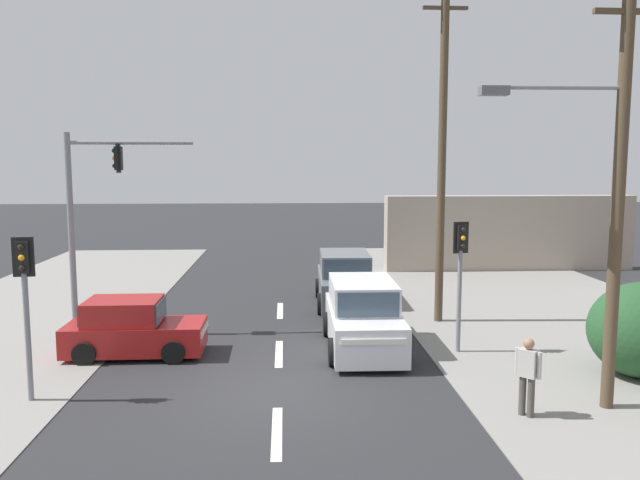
% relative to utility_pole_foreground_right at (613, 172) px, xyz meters
% --- Properties ---
extents(ground_plane, '(140.00, 140.00, 0.00)m').
position_rel_utility_pole_foreground_right_xyz_m(ground_plane, '(-6.74, 1.18, -4.92)').
color(ground_plane, '#28282B').
extents(lane_dash_near, '(0.20, 2.40, 0.01)m').
position_rel_utility_pole_foreground_right_xyz_m(lane_dash_near, '(-6.74, -0.82, -4.91)').
color(lane_dash_near, silver).
rests_on(lane_dash_near, ground).
extents(lane_dash_mid, '(0.20, 2.40, 0.01)m').
position_rel_utility_pole_foreground_right_xyz_m(lane_dash_mid, '(-6.74, 4.18, -4.91)').
color(lane_dash_mid, silver).
rests_on(lane_dash_mid, ground).
extents(lane_dash_far, '(0.20, 2.40, 0.01)m').
position_rel_utility_pole_foreground_right_xyz_m(lane_dash_far, '(-6.74, 9.18, -4.91)').
color(lane_dash_far, silver).
rests_on(lane_dash_far, ground).
extents(kerb_right_verge, '(10.00, 44.00, 0.02)m').
position_rel_utility_pole_foreground_right_xyz_m(kerb_right_verge, '(2.26, 3.18, -4.91)').
color(kerb_right_verge, gray).
rests_on(kerb_right_verge, ground).
extents(utility_pole_foreground_right, '(3.78, 0.32, 9.12)m').
position_rel_utility_pole_foreground_right_xyz_m(utility_pole_foreground_right, '(0.00, 0.00, 0.00)').
color(utility_pole_foreground_right, '#4C3D2B').
rests_on(utility_pole_foreground_right, ground).
extents(utility_pole_midground_right, '(1.80, 0.26, 10.95)m').
position_rel_utility_pole_foreground_right_xyz_m(utility_pole_midground_right, '(-1.59, 7.39, 0.80)').
color(utility_pole_midground_right, '#4C3D2B').
rests_on(utility_pole_midground_right, ground).
extents(traffic_signal_mast, '(3.69, 0.44, 6.00)m').
position_rel_utility_pole_foreground_right_xyz_m(traffic_signal_mast, '(-12.29, 6.43, -1.09)').
color(traffic_signal_mast, slate).
rests_on(traffic_signal_mast, ground).
extents(pedestal_signal_right_kerb, '(0.44, 0.31, 3.56)m').
position_rel_utility_pole_foreground_right_xyz_m(pedestal_signal_right_kerb, '(-1.88, 4.02, -2.50)').
color(pedestal_signal_right_kerb, slate).
rests_on(pedestal_signal_right_kerb, ground).
extents(pedestal_signal_left_kerb, '(0.44, 0.30, 3.56)m').
position_rel_utility_pole_foreground_right_xyz_m(pedestal_signal_left_kerb, '(-12.05, 1.07, -2.50)').
color(pedestal_signal_left_kerb, slate).
rests_on(pedestal_signal_left_kerb, ground).
extents(shopfront_wall_far, '(12.00, 1.00, 3.60)m').
position_rel_utility_pole_foreground_right_xyz_m(shopfront_wall_far, '(4.26, 17.18, -3.12)').
color(shopfront_wall_far, '#A39384').
rests_on(shopfront_wall_far, ground).
extents(suv_oncoming_mid, '(2.11, 4.57, 1.90)m').
position_rel_utility_pole_foreground_right_xyz_m(suv_oncoming_mid, '(-4.42, 4.52, -4.03)').
color(suv_oncoming_mid, silver).
rests_on(suv_oncoming_mid, ground).
extents(hatchback_kerbside_parked, '(3.65, 1.79, 1.53)m').
position_rel_utility_pole_foreground_right_xyz_m(hatchback_kerbside_parked, '(-10.63, 4.25, -4.22)').
color(hatchback_kerbside_parked, maroon).
rests_on(hatchback_kerbside_parked, ground).
extents(suv_crossing_left, '(2.16, 4.59, 1.90)m').
position_rel_utility_pole_foreground_right_xyz_m(suv_crossing_left, '(-4.39, 10.00, -4.03)').
color(suv_crossing_left, slate).
rests_on(suv_crossing_left, ground).
extents(pedestrian_at_kerb, '(0.41, 0.43, 1.63)m').
position_rel_utility_pole_foreground_right_xyz_m(pedestrian_at_kerb, '(-1.72, -0.37, -3.99)').
color(pedestrian_at_kerb, '#47423D').
rests_on(pedestrian_at_kerb, ground).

